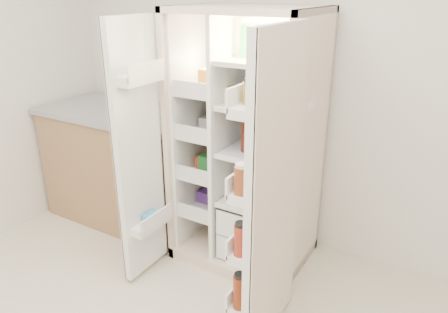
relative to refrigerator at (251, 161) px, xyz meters
The scene contains 5 objects.
wall_back 0.71m from the refrigerator, 69.49° to the left, with size 4.00×0.02×2.70m, color silver.
refrigerator is the anchor object (origin of this frame).
freezer_door 0.81m from the refrigerator, 130.38° to the right, with size 0.15×0.40×1.72m.
fridge_door 0.85m from the refrigerator, 56.13° to the right, with size 0.17×0.58×1.72m.
kitchen_counter 1.20m from the refrigerator, behind, with size 1.35×0.72×0.98m.
Camera 1 is at (1.14, -0.86, 1.90)m, focal length 34.00 mm.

